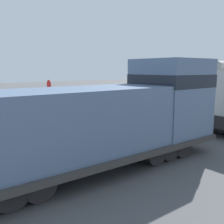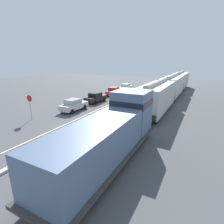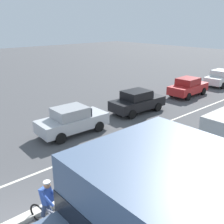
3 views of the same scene
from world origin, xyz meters
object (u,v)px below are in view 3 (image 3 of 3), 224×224
parked_car_white (221,78)px  cyclist (48,206)px  parked_car_black (137,101)px  parked_car_red (188,87)px  parked_car_silver (72,120)px

parked_car_white → cyclist: cyclist is taller
parked_car_black → parked_car_red: bearing=90.8°
parked_car_black → cyclist: cyclist is taller
parked_car_black → cyclist: 12.01m
parked_car_black → cyclist: bearing=-60.3°
parked_car_silver → parked_car_black: (-0.10, 5.67, 0.00)m
parked_car_red → parked_car_white: bearing=89.9°
parked_car_white → cyclist: 23.84m
parked_car_red → cyclist: (6.04, -17.08, 0.00)m
parked_car_silver → cyclist: (5.85, -4.76, 0.00)m
parked_car_silver → parked_car_black: 5.67m
parked_car_black → parked_car_white: 12.64m
parked_car_black → parked_car_white: (-0.08, 12.64, 0.00)m
parked_car_black → parked_car_silver: bearing=-89.0°
parked_car_black → cyclist: size_ratio=2.49×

